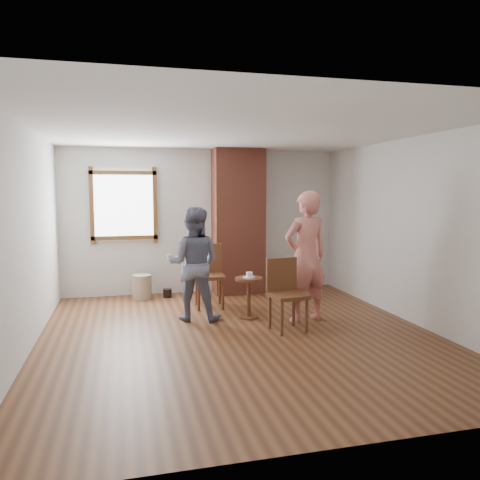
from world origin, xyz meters
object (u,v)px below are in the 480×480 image
at_px(man, 194,264).
at_px(dining_chair_right, 285,290).
at_px(side_table, 249,291).
at_px(person_pink, 306,257).
at_px(dining_chair_left, 209,272).
at_px(stoneware_crock, 142,287).

bearing_deg(man, dining_chair_right, 163.94).
distance_m(dining_chair_right, side_table, 0.75).
bearing_deg(dining_chair_right, person_pink, 29.89).
relative_size(dining_chair_left, dining_chair_right, 1.05).
xyz_separation_m(dining_chair_left, dining_chair_right, (0.77, -1.49, -0.03)).
height_order(side_table, man, man).
bearing_deg(stoneware_crock, side_table, -47.99).
bearing_deg(dining_chair_right, side_table, 109.04).
bearing_deg(dining_chair_left, dining_chair_right, -58.96).
relative_size(stoneware_crock, side_table, 0.70).
height_order(dining_chair_left, man, man).
xyz_separation_m(side_table, man, (-0.79, 0.12, 0.41)).
xyz_separation_m(man, person_pink, (1.53, -0.46, 0.11)).
bearing_deg(side_table, dining_chair_right, -63.33).
height_order(stoneware_crock, person_pink, person_pink).
relative_size(stoneware_crock, person_pink, 0.22).
bearing_deg(dining_chair_left, man, -112.22).
bearing_deg(dining_chair_right, stoneware_crock, 120.53).
relative_size(dining_chair_right, person_pink, 0.51).
distance_m(stoneware_crock, side_table, 2.20).
bearing_deg(man, stoneware_crock, -46.80).
distance_m(man, person_pink, 1.60).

